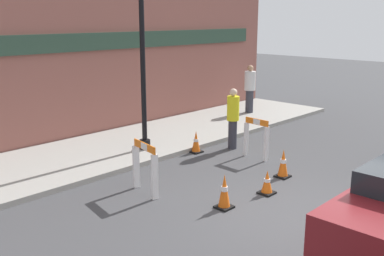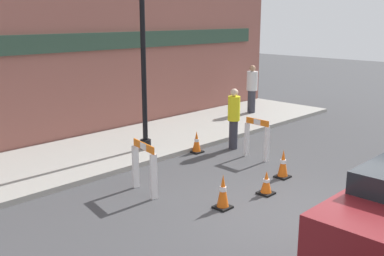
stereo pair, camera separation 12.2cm
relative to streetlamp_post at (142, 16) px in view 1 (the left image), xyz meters
name	(u,v)px [view 1 (the left image)]	position (x,y,z in m)	size (l,w,h in m)	color
ground_plane	(311,227)	(-0.83, -5.33, -3.51)	(60.00, 60.00, 0.00)	#424244
sidewalk_slab	(102,152)	(-0.83, 0.76, -3.45)	(18.00, 3.19, 0.12)	#9E9B93
storefront_facade	(61,45)	(-0.83, 2.43, -0.76)	(18.00, 0.22, 5.50)	#93564C
streetlamp_post	(142,16)	(0.00, 0.00, 0.00)	(0.44, 0.44, 5.28)	black
barricade_0	(256,138)	(1.65, -2.37, -2.97)	(0.16, 0.71, 1.03)	white
barricade_1	(145,166)	(-1.80, -2.13, -2.94)	(0.28, 0.83, 1.06)	white
traffic_cone_0	(196,142)	(0.97, -0.93, -3.23)	(0.30, 0.30, 0.58)	black
traffic_cone_1	(267,183)	(-0.12, -3.93, -3.28)	(0.30, 0.30, 0.49)	black
traffic_cone_2	(283,164)	(0.94, -3.63, -3.20)	(0.30, 0.30, 0.65)	black
traffic_cone_3	(224,192)	(-1.26, -3.76, -3.19)	(0.30, 0.30, 0.67)	black
person_worker	(233,117)	(1.93, -1.39, -2.62)	(0.43, 0.43, 1.65)	#33333D
person_pedestrian	(250,88)	(5.62, 0.80, -2.48)	(0.47, 0.47, 1.71)	#33333D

